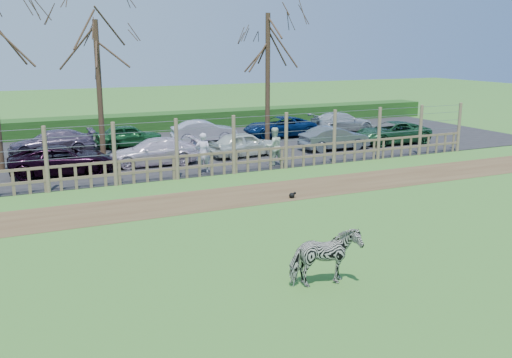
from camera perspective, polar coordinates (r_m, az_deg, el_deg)
name	(u,v)px	position (r m, az deg, el deg)	size (l,w,h in m)	color
ground	(261,238)	(16.37, 0.49, -5.93)	(120.00, 120.00, 0.00)	#67A03B
dirt_strip	(207,200)	(20.35, -4.93, -2.09)	(34.00, 2.80, 0.01)	brown
asphalt	(140,152)	(29.72, -11.53, 2.65)	(44.00, 13.00, 0.04)	#232326
hedge	(112,125)	(36.41, -14.16, 5.29)	(46.00, 2.00, 1.10)	#1E4716
fence	(177,160)	(23.40, -7.90, 1.89)	(30.16, 0.16, 2.50)	brown
tree_mid	(97,56)	(27.86, -15.60, 11.77)	(4.80, 4.80, 6.83)	#3D2B1E
tree_right	(268,47)	(31.10, 1.19, 13.05)	(4.80, 4.80, 7.35)	#3D2B1E
zebra	(325,258)	(13.16, 6.92, -7.81)	(0.73, 1.61, 1.36)	gray
visitor_a	(203,153)	(24.29, -5.32, 2.61)	(0.63, 0.41, 1.72)	silver
visitor_b	(274,146)	(25.74, 1.80, 3.27)	(0.84, 0.65, 1.72)	beige
crow	(292,195)	(20.53, 3.63, -1.63)	(0.27, 0.20, 0.22)	black
car_2	(63,160)	(25.36, -18.76, 1.81)	(1.99, 4.32, 1.20)	black
car_3	(154,152)	(26.28, -10.21, 2.69)	(1.68, 4.13, 1.20)	silver
car_4	(245,144)	(27.87, -1.14, 3.51)	(1.42, 3.52, 1.20)	silver
car_5	(334,138)	(29.91, 7.83, 4.06)	(1.27, 3.64, 1.20)	#545C65
car_6	(392,133)	(32.42, 13.42, 4.54)	(1.99, 4.32, 1.20)	#21532F
car_9	(52,142)	(30.16, -19.74, 3.48)	(1.68, 4.13, 1.20)	#61526B
car_10	(129,136)	(31.20, -12.58, 4.25)	(1.42, 3.52, 1.20)	#1B5729
car_11	(204,131)	(32.16, -5.22, 4.78)	(1.27, 3.64, 1.20)	#BAB5C9
car_12	(279,127)	(33.78, 2.36, 5.24)	(1.99, 4.32, 1.20)	#071E4C
car_13	(342,122)	(36.24, 8.58, 5.65)	(1.68, 4.13, 1.20)	silver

